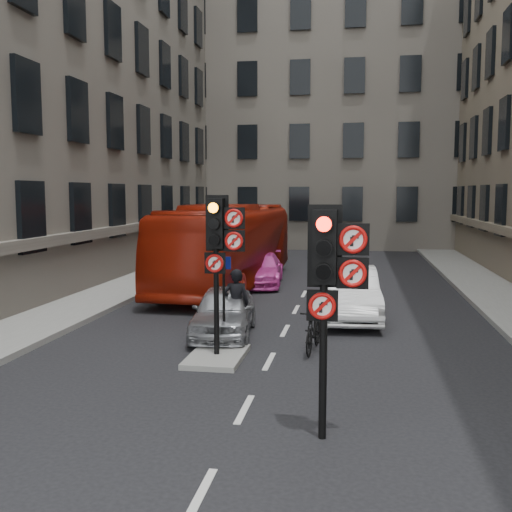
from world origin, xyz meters
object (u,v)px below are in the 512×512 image
(car_white, at_px, (349,293))
(bus_red, at_px, (229,246))
(car_pink, at_px, (260,269))
(motorcycle, at_px, (313,330))
(motorcyclist, at_px, (236,304))
(signal_near, at_px, (330,272))
(signal_far, at_px, (220,240))
(info_sign, at_px, (224,288))
(car_silver, at_px, (224,311))

(car_white, relative_size, bus_red, 0.39)
(car_pink, distance_m, motorcycle, 10.30)
(car_pink, height_order, motorcyclist, motorcyclist)
(signal_near, height_order, car_white, signal_near)
(signal_far, bearing_deg, car_white, 60.42)
(car_white, distance_m, info_sign, 5.12)
(signal_near, relative_size, car_pink, 0.81)
(signal_near, relative_size, motorcyclist, 1.97)
(bus_red, xyz_separation_m, motorcyclist, (1.98, -8.33, -0.74))
(motorcycle, height_order, motorcyclist, motorcyclist)
(motorcycle, bearing_deg, signal_near, -77.45)
(car_silver, bearing_deg, signal_far, -85.24)
(signal_far, relative_size, motorcyclist, 1.97)
(signal_near, bearing_deg, car_pink, 103.05)
(car_silver, height_order, car_white, car_white)
(signal_far, bearing_deg, car_pink, 94.47)
(signal_far, relative_size, car_white, 0.77)
(motorcycle, height_order, info_sign, info_sign)
(car_pink, bearing_deg, signal_far, -90.23)
(bus_red, distance_m, motorcycle, 10.17)
(signal_far, bearing_deg, bus_red, 101.06)
(info_sign, bearing_deg, car_pink, 86.06)
(bus_red, bearing_deg, car_pink, 31.13)
(info_sign, bearing_deg, motorcycle, -1.00)
(car_silver, bearing_deg, car_pink, 87.11)
(car_silver, bearing_deg, car_white, 33.95)
(signal_near, bearing_deg, motorcyclist, 113.86)
(signal_far, bearing_deg, motorcycle, 26.50)
(signal_far, xyz_separation_m, motorcycle, (2.02, 1.01, -2.18))
(motorcyclist, bearing_deg, signal_far, 80.03)
(signal_near, bearing_deg, motorcycle, 96.61)
(car_white, bearing_deg, info_sign, -129.06)
(signal_near, xyz_separation_m, car_pink, (-3.45, 14.89, -1.94))
(car_silver, height_order, bus_red, bus_red)
(car_pink, height_order, motorcycle, car_pink)
(car_pink, height_order, bus_red, bus_red)
(signal_far, relative_size, info_sign, 1.67)
(car_silver, relative_size, car_pink, 0.86)
(car_white, distance_m, bus_red, 7.25)
(car_silver, height_order, motorcycle, car_silver)
(signal_near, height_order, bus_red, signal_near)
(car_white, xyz_separation_m, motorcycle, (-0.77, -3.90, -0.24))
(signal_far, distance_m, motorcycle, 3.14)
(signal_far, xyz_separation_m, car_white, (2.79, 4.91, -1.94))
(bus_red, bearing_deg, motorcyclist, -73.45)
(bus_red, relative_size, motorcycle, 6.73)
(car_silver, bearing_deg, motorcyclist, -43.59)
(signal_near, xyz_separation_m, signal_far, (-2.60, 4.00, 0.12))
(info_sign, bearing_deg, car_white, 47.19)
(signal_near, height_order, car_pink, signal_near)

